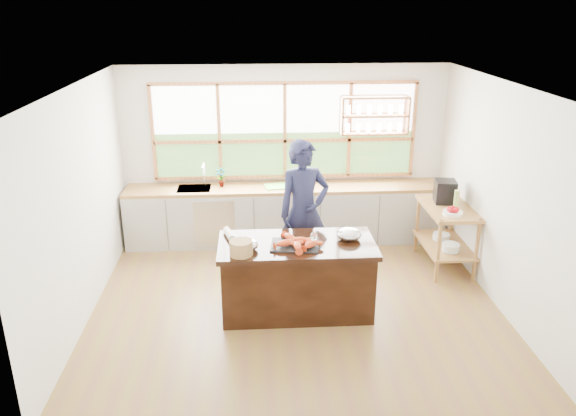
{
  "coord_description": "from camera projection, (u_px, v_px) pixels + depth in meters",
  "views": [
    {
      "loc": [
        -0.49,
        -6.22,
        3.59
      ],
      "look_at": [
        -0.08,
        0.15,
        1.21
      ],
      "focal_mm": 35.0,
      "sensor_mm": 36.0,
      "label": 1
    }
  ],
  "objects": [
    {
      "name": "cutting_board",
      "position": [
        278.0,
        186.0,
        8.59
      ],
      "size": [
        0.45,
        0.37,
        0.01
      ],
      "primitive_type": "cube",
      "rotation": [
        0.0,
        0.0,
        0.19
      ],
      "color": "#65CB48",
      "rests_on": "back_counter"
    },
    {
      "name": "cook",
      "position": [
        304.0,
        212.0,
        7.39
      ],
      "size": [
        0.81,
        0.65,
        1.93
      ],
      "primitive_type": "imported",
      "rotation": [
        0.0,
        0.0,
        0.3
      ],
      "color": "#181A38",
      "rests_on": "ground_plane"
    },
    {
      "name": "parchment_roll",
      "position": [
        229.0,
        234.0,
        6.75
      ],
      "size": [
        0.16,
        0.31,
        0.08
      ],
      "primitive_type": "cylinder",
      "rotation": [
        1.57,
        0.0,
        0.26
      ],
      "color": "white",
      "rests_on": "island"
    },
    {
      "name": "room_shell",
      "position": [
        295.0,
        157.0,
        6.97
      ],
      "size": [
        5.02,
        4.52,
        2.71
      ],
      "color": "silver",
      "rests_on": "ground_plane"
    },
    {
      "name": "ground_plane",
      "position": [
        295.0,
        302.0,
        7.1
      ],
      "size": [
        5.0,
        5.0,
        0.0
      ],
      "primitive_type": "plane",
      "color": "olive"
    },
    {
      "name": "wine_glass",
      "position": [
        314.0,
        237.0,
        6.36
      ],
      "size": [
        0.08,
        0.08,
        0.22
      ],
      "color": "silver",
      "rests_on": "island"
    },
    {
      "name": "mixing_bowl_left",
      "position": [
        246.0,
        245.0,
        6.41
      ],
      "size": [
        0.28,
        0.28,
        0.13
      ],
      "primitive_type": "ellipsoid",
      "color": "#B8BBBF",
      "rests_on": "island"
    },
    {
      "name": "island",
      "position": [
        297.0,
        277.0,
        6.76
      ],
      "size": [
        1.85,
        0.9,
        0.9
      ],
      "color": "black",
      "rests_on": "ground_plane"
    },
    {
      "name": "slate_board",
      "position": [
        295.0,
        245.0,
        6.52
      ],
      "size": [
        0.6,
        0.47,
        0.02
      ],
      "primitive_type": "cube",
      "rotation": [
        0.0,
        0.0,
        -0.12
      ],
      "color": "black",
      "rests_on": "island"
    },
    {
      "name": "fruit_bowl",
      "position": [
        453.0,
        212.0,
        7.45
      ],
      "size": [
        0.26,
        0.26,
        0.11
      ],
      "color": "white",
      "rests_on": "right_shelf_unit"
    },
    {
      "name": "wicker_basket",
      "position": [
        241.0,
        248.0,
        6.27
      ],
      "size": [
        0.26,
        0.26,
        0.17
      ],
      "primitive_type": "cylinder",
      "color": "#9E7A49",
      "rests_on": "island"
    },
    {
      "name": "lobster_pile",
      "position": [
        297.0,
        242.0,
        6.47
      ],
      "size": [
        0.52,
        0.48,
        0.08
      ],
      "color": "orange",
      "rests_on": "slate_board"
    },
    {
      "name": "wine_bottle",
      "position": [
        456.0,
        200.0,
        7.58
      ],
      "size": [
        0.08,
        0.08,
        0.28
      ],
      "primitive_type": "cylinder",
      "rotation": [
        0.0,
        0.0,
        -0.21
      ],
      "color": "#9BBC53",
      "rests_on": "right_shelf_unit"
    },
    {
      "name": "potted_plant",
      "position": [
        221.0,
        177.0,
        8.55
      ],
      "size": [
        0.16,
        0.11,
        0.3
      ],
      "primitive_type": "imported",
      "rotation": [
        0.0,
        0.0,
        -0.06
      ],
      "color": "slate",
      "rests_on": "back_counter"
    },
    {
      "name": "back_counter",
      "position": [
        285.0,
        214.0,
        8.76
      ],
      "size": [
        4.9,
        0.63,
        0.9
      ],
      "color": "#AAA8A1",
      "rests_on": "ground_plane"
    },
    {
      "name": "right_shelf_unit",
      "position": [
        446.0,
        227.0,
        7.85
      ],
      "size": [
        0.62,
        1.1,
        0.9
      ],
      "color": "#9C6B3A",
      "rests_on": "ground_plane"
    },
    {
      "name": "espresso_machine",
      "position": [
        445.0,
        191.0,
        7.88
      ],
      "size": [
        0.32,
        0.34,
        0.32
      ],
      "primitive_type": "cube",
      "rotation": [
        0.0,
        0.0,
        -0.15
      ],
      "color": "black",
      "rests_on": "right_shelf_unit"
    },
    {
      "name": "mixing_bowl_right",
      "position": [
        349.0,
        234.0,
        6.68
      ],
      "size": [
        0.3,
        0.3,
        0.14
      ],
      "primitive_type": "ellipsoid",
      "color": "#B8BBBF",
      "rests_on": "island"
    }
  ]
}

